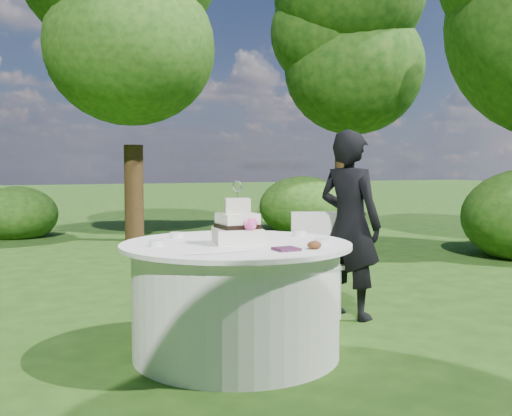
{
  "coord_description": "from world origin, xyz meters",
  "views": [
    {
      "loc": [
        -1.6,
        -3.69,
        1.29
      ],
      "look_at": [
        0.15,
        0.0,
        1.0
      ],
      "focal_mm": 42.0,
      "sensor_mm": 36.0,
      "label": 1
    }
  ],
  "objects_px": {
    "table": "(236,298)",
    "cake": "(238,226)",
    "napkins": "(286,249)",
    "chair": "(315,254)",
    "guest": "(350,225)"
  },
  "relations": [
    {
      "from": "napkins",
      "to": "cake",
      "type": "relative_size",
      "value": 0.33
    },
    {
      "from": "table",
      "to": "cake",
      "type": "xyz_separation_m",
      "value": [
        -0.0,
        -0.04,
        0.5
      ]
    },
    {
      "from": "napkins",
      "to": "cake",
      "type": "height_order",
      "value": "cake"
    },
    {
      "from": "table",
      "to": "cake",
      "type": "distance_m",
      "value": 0.5
    },
    {
      "from": "cake",
      "to": "chair",
      "type": "xyz_separation_m",
      "value": [
        1.1,
        0.82,
        -0.37
      ]
    },
    {
      "from": "napkins",
      "to": "table",
      "type": "xyz_separation_m",
      "value": [
        -0.13,
        0.48,
        -0.39
      ]
    },
    {
      "from": "guest",
      "to": "cake",
      "type": "relative_size",
      "value": 3.74
    },
    {
      "from": "napkins",
      "to": "cake",
      "type": "bearing_deg",
      "value": 106.26
    },
    {
      "from": "napkins",
      "to": "chair",
      "type": "xyz_separation_m",
      "value": [
        0.97,
        1.26,
        -0.26
      ]
    },
    {
      "from": "cake",
      "to": "chair",
      "type": "relative_size",
      "value": 0.48
    },
    {
      "from": "napkins",
      "to": "cake",
      "type": "distance_m",
      "value": 0.47
    },
    {
      "from": "cake",
      "to": "chair",
      "type": "distance_m",
      "value": 1.42
    },
    {
      "from": "cake",
      "to": "table",
      "type": "bearing_deg",
      "value": 84.24
    },
    {
      "from": "napkins",
      "to": "guest",
      "type": "height_order",
      "value": "guest"
    },
    {
      "from": "napkins",
      "to": "chair",
      "type": "height_order",
      "value": "chair"
    }
  ]
}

